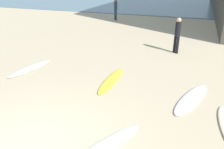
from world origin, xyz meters
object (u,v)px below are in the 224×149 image
object	(u,v)px
surfboard_5	(111,80)
beachgoer_near	(116,8)
surfboard_2	(31,68)
surfboard_6	(192,99)
beachgoer_mid	(177,33)
surfboard_4	(105,147)

from	to	relation	value
surfboard_5	beachgoer_near	world-z (taller)	beachgoer_near
surfboard_5	surfboard_2	bearing A→B (deg)	-179.07
surfboard_6	beachgoer_near	distance (m)	14.66
surfboard_5	surfboard_6	world-z (taller)	surfboard_6
surfboard_2	surfboard_6	size ratio (longest dim) A/B	0.93
surfboard_5	beachgoer_mid	xyz separation A→B (m)	(1.97, 4.44, 1.00)
surfboard_4	surfboard_5	xyz separation A→B (m)	(-1.16, 3.57, -0.00)
surfboard_5	surfboard_6	bearing A→B (deg)	-8.95
surfboard_5	beachgoer_mid	bearing A→B (deg)	65.42
surfboard_2	surfboard_5	distance (m)	3.74
surfboard_4	surfboard_5	distance (m)	3.76
surfboard_5	beachgoer_near	distance (m)	13.03
surfboard_6	beachgoer_mid	xyz separation A→B (m)	(-1.03, 4.88, 1.00)
surfboard_4	surfboard_2	bearing A→B (deg)	-8.80
beachgoer_mid	surfboard_4	bearing A→B (deg)	124.42
surfboard_6	surfboard_5	bearing A→B (deg)	9.46
surfboard_2	beachgoer_mid	world-z (taller)	beachgoer_mid
surfboard_5	surfboard_6	xyz separation A→B (m)	(3.01, -0.44, 0.01)
surfboard_6	beachgoer_mid	size ratio (longest dim) A/B	1.38
surfboard_4	surfboard_6	distance (m)	3.64
surfboard_6	surfboard_4	bearing A→B (deg)	77.29
surfboard_5	beachgoer_near	xyz separation A→B (m)	(-4.15, 12.31, 1.01)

